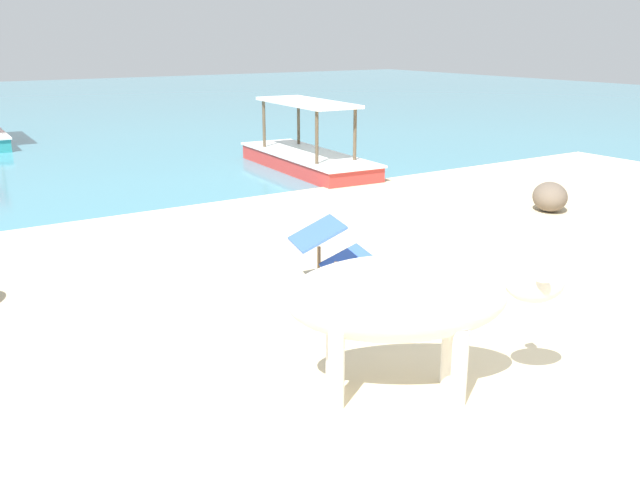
# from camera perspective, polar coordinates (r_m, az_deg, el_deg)

# --- Properties ---
(sand_beach) EXTENTS (18.00, 14.00, 0.04)m
(sand_beach) POSITION_cam_1_polar(r_m,az_deg,el_deg) (5.08, 22.47, -13.44)
(sand_beach) COLOR beige
(sand_beach) RESTS_ON ground
(water_surface) EXTENTS (60.00, 36.00, 0.03)m
(water_surface) POSITION_cam_1_polar(r_m,az_deg,el_deg) (24.77, -24.42, 9.48)
(water_surface) COLOR teal
(water_surface) RESTS_ON ground
(cow) EXTENTS (1.83, 1.31, 1.08)m
(cow) POSITION_cam_1_polar(r_m,az_deg,el_deg) (4.66, 7.05, -4.99)
(cow) COLOR silver
(cow) RESTS_ON sand_beach
(deck_chair_far) EXTENTS (0.88, 0.71, 0.68)m
(deck_chair_far) POSITION_cam_1_polar(r_m,az_deg,el_deg) (6.80, 1.01, -0.78)
(deck_chair_far) COLOR brown
(deck_chair_far) RESTS_ON sand_beach
(shore_rock_medium) EXTENTS (0.74, 0.77, 0.42)m
(shore_rock_medium) POSITION_cam_1_polar(r_m,az_deg,el_deg) (10.34, 18.60, 3.43)
(shore_rock_medium) COLOR #6B5B4C
(shore_rock_medium) RESTS_ON sand_beach
(boat_red) EXTENTS (1.40, 3.74, 1.29)m
(boat_red) POSITION_cam_1_polar(r_m,az_deg,el_deg) (13.04, -1.09, 7.07)
(boat_red) COLOR #C63833
(boat_red) RESTS_ON water_surface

